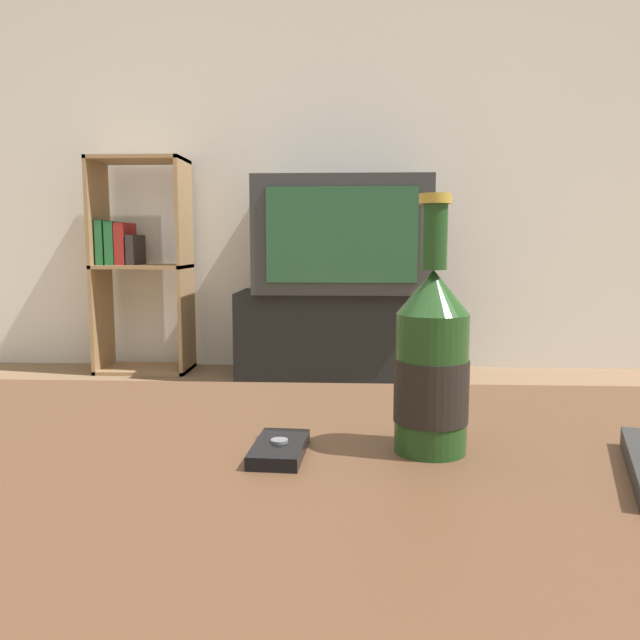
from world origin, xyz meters
name	(u,v)px	position (x,y,z in m)	size (l,w,h in m)	color
back_wall	(332,137)	(0.00, 3.02, 1.30)	(8.00, 0.05, 2.60)	silver
coffee_table	(233,538)	(0.00, 0.00, 0.43)	(1.30, 0.77, 0.50)	brown
tv_stand	(342,334)	(0.07, 2.74, 0.23)	(1.10, 0.43, 0.45)	black
television	(342,236)	(0.07, 2.73, 0.75)	(0.89, 0.55, 0.59)	#2D2D2D
bookshelf	(137,261)	(-1.06, 2.81, 0.61)	(0.50, 0.30, 1.16)	#99754C
beer_bottle	(432,365)	(0.19, 0.07, 0.59)	(0.08, 0.08, 0.26)	#1E4219
cell_phone	(279,449)	(0.04, 0.05, 0.50)	(0.06, 0.10, 0.02)	black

